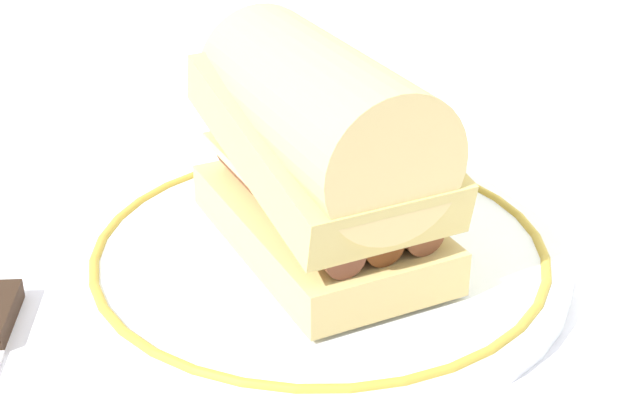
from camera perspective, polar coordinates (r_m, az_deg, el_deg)
name	(u,v)px	position (r m, az deg, el deg)	size (l,w,h in m)	color
ground_plane	(269,287)	(0.56, -3.09, -5.23)	(1.50, 1.50, 0.00)	silver
plate	(320,255)	(0.57, 0.00, -3.30)	(0.30, 0.30, 0.01)	white
sausage_sandwich	(320,149)	(0.54, 0.00, 3.07)	(0.20, 0.16, 0.13)	#D3B770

